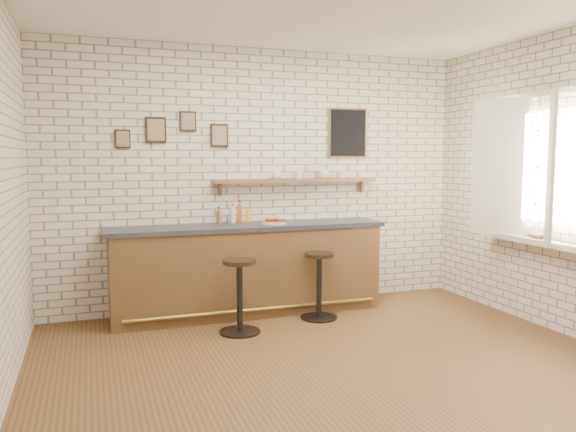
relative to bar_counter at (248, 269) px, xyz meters
name	(u,v)px	position (x,y,z in m)	size (l,w,h in m)	color
ground	(329,361)	(0.25, -1.70, -0.51)	(5.00, 5.00, 0.00)	brown
bar_counter	(248,269)	(0.00, 0.00, 0.00)	(3.10, 0.65, 1.01)	brown
sandwich_plate	(274,223)	(0.29, -0.04, 0.51)	(0.28, 0.28, 0.01)	white
ciabatta_sandwich	(275,219)	(0.30, -0.04, 0.55)	(0.23, 0.15, 0.07)	tan
potato_chips	(273,223)	(0.27, -0.05, 0.52)	(0.26, 0.18, 0.00)	gold
bitters_bottle_brown	(219,217)	(-0.29, 0.19, 0.58)	(0.06, 0.06, 0.19)	brown
bitters_bottle_white	(233,215)	(-0.13, 0.19, 0.59)	(0.05, 0.05, 0.21)	white
bitters_bottle_amber	(240,214)	(-0.05, 0.19, 0.61)	(0.06, 0.06, 0.26)	#A6541A
condiment_bottle_yellow	(248,216)	(0.05, 0.19, 0.58)	(0.05, 0.05, 0.18)	gold
bar_stool_left	(240,294)	(-0.28, -0.67, -0.11)	(0.41, 0.41, 0.74)	black
bar_stool_right	(319,283)	(0.67, -0.47, -0.12)	(0.43, 0.43, 0.72)	black
wall_shelf	(296,181)	(0.65, 0.20, 0.97)	(2.00, 0.18, 0.18)	brown
shelf_cup_a	(277,176)	(0.40, 0.20, 1.04)	(0.11, 0.11, 0.09)	white
shelf_cup_b	(298,175)	(0.66, 0.20, 1.04)	(0.10, 0.10, 0.10)	white
shelf_cup_c	(324,174)	(1.00, 0.20, 1.05)	(0.13, 0.13, 0.10)	white
shelf_cup_d	(343,175)	(1.25, 0.20, 1.03)	(0.09, 0.09, 0.08)	white
back_wall_decor	(280,132)	(0.47, 0.28, 1.54)	(2.96, 0.02, 0.56)	black
window_sill	(530,240)	(2.65, -1.40, 0.39)	(0.20, 1.35, 0.06)	white
casement_window	(530,168)	(2.61, -1.40, 1.14)	(0.40, 1.30, 1.56)	white
book_lower	(531,236)	(2.63, -1.43, 0.43)	(0.17, 0.23, 0.02)	tan
book_upper	(531,235)	(2.63, -1.43, 0.45)	(0.15, 0.20, 0.02)	tan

